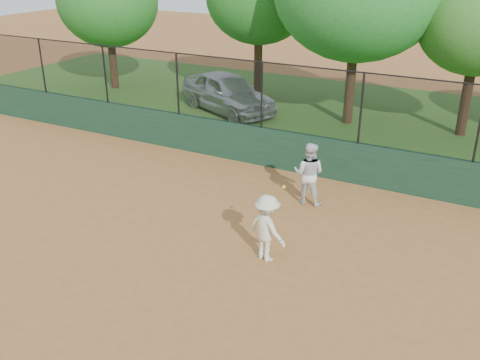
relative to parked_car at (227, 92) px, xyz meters
The scene contains 9 objects.
ground 11.44m from the parked_car, 68.09° to the right, with size 80.00×80.00×0.00m, color #A36534.
back_wall 6.26m from the parked_car, 47.14° to the right, with size 26.00×0.20×1.20m, color #1B3D27.
grass_strip 4.56m from the parked_car, 18.32° to the left, with size 36.00×12.00×0.01m, color #2B571B.
parked_car is the anchor object (origin of this frame).
player_second 8.84m from the parked_car, 46.86° to the right, with size 0.81×0.63×1.68m, color silver.
player_main 11.38m from the parked_car, 56.43° to the right, with size 1.11×0.86×1.91m.
fence_assembly 6.41m from the parked_car, 47.33° to the right, with size 26.00×0.06×2.00m.
tree_0 7.49m from the parked_car, behind, with size 4.71×4.28×5.98m.
tree_3 9.48m from the parked_car, ahead, with size 4.03×3.67×5.63m.
Camera 1 is at (6.22, -7.94, 6.25)m, focal length 40.00 mm.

